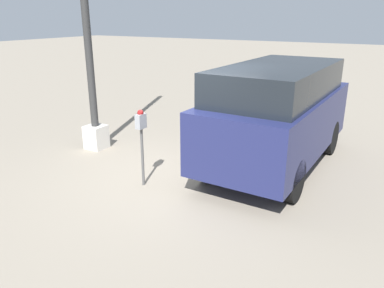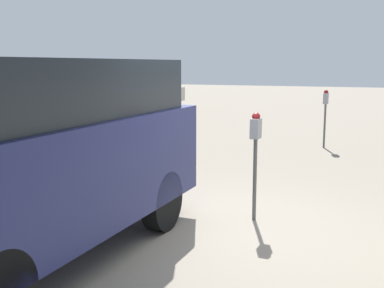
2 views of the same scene
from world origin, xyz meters
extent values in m
plane|color=gray|center=(0.00, 0.00, 0.00)|extent=(80.00, 80.00, 0.00)
cylinder|color=#4C4C4C|center=(-0.65, 0.39, 0.55)|extent=(0.05, 0.05, 1.10)
cube|color=gray|center=(-0.65, 0.39, 1.23)|extent=(0.20, 0.11, 0.26)
sphere|color=maroon|center=(-0.65, 0.39, 1.38)|extent=(0.11, 0.11, 0.11)
cube|color=beige|center=(0.44, 2.58, 0.28)|extent=(0.44, 0.44, 0.55)
cube|color=navy|center=(1.49, -1.42, 0.94)|extent=(4.48, 1.94, 1.12)
cube|color=black|center=(1.38, -1.42, 1.80)|extent=(3.59, 1.77, 0.60)
cube|color=orange|center=(3.67, -0.90, 0.52)|extent=(0.08, 0.12, 0.20)
cylinder|color=black|center=(2.88, -0.67, 0.37)|extent=(0.76, 0.24, 0.75)
cylinder|color=black|center=(2.84, -2.26, 0.37)|extent=(0.76, 0.24, 0.75)
cylinder|color=black|center=(0.14, -0.59, 0.37)|extent=(0.76, 0.24, 0.75)
cylinder|color=black|center=(0.09, -2.18, 0.37)|extent=(0.76, 0.24, 0.75)
camera|label=1|loc=(-5.70, -3.56, 2.99)|focal=35.00mm
camera|label=2|loc=(5.37, 1.86, 2.05)|focal=45.00mm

